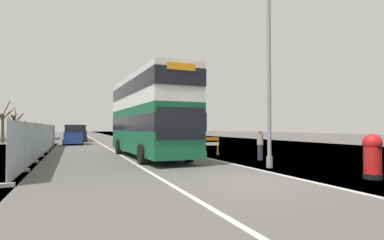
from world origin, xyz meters
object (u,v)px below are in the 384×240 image
at_px(double_decker_bus, 149,115).
at_px(car_oncoming_near, 73,135).
at_px(car_receding_far, 79,133).
at_px(lamppost_foreground, 269,80).
at_px(car_receding_mid, 78,134).
at_px(red_pillar_postbox, 372,154).
at_px(roadworks_barrier, 207,144).
at_px(pedestrian_at_kerb, 260,145).

height_order(double_decker_bus, car_oncoming_near, double_decker_bus).
height_order(car_oncoming_near, car_receding_far, car_oncoming_near).
bearing_deg(lamppost_foreground, double_decker_bus, 120.66).
bearing_deg(lamppost_foreground, car_oncoming_near, 109.60).
distance_m(car_receding_mid, car_receding_far, 6.13).
xyz_separation_m(double_decker_bus, car_receding_mid, (-3.66, 24.22, -1.58)).
height_order(red_pillar_postbox, roadworks_barrier, red_pillar_postbox).
height_order(lamppost_foreground, car_receding_far, lamppost_foreground).
xyz_separation_m(car_receding_mid, car_receding_far, (0.20, 6.13, -0.06)).
xyz_separation_m(car_oncoming_near, pedestrian_at_kerb, (9.68, -20.35, -0.14)).
bearing_deg(pedestrian_at_kerb, lamppost_foreground, -116.60).
bearing_deg(car_receding_mid, red_pillar_postbox, -75.18).
distance_m(double_decker_bus, red_pillar_postbox, 12.02).
bearing_deg(double_decker_bus, red_pillar_postbox, -62.29).
xyz_separation_m(roadworks_barrier, car_receding_mid, (-7.55, 24.27, 0.29)).
height_order(double_decker_bus, lamppost_foreground, lamppost_foreground).
distance_m(double_decker_bus, car_receding_far, 30.59).
bearing_deg(roadworks_barrier, car_receding_far, 103.59).
bearing_deg(car_receding_mid, roadworks_barrier, -72.73).
distance_m(car_receding_far, pedestrian_at_kerb, 35.33).
relative_size(double_decker_bus, lamppost_foreground, 1.31).
relative_size(lamppost_foreground, red_pillar_postbox, 5.27).
relative_size(lamppost_foreground, car_receding_far, 2.18).
bearing_deg(pedestrian_at_kerb, car_receding_far, 104.53).
xyz_separation_m(lamppost_foreground, car_oncoming_near, (-8.26, 23.20, -2.96)).
xyz_separation_m(roadworks_barrier, car_receding_far, (-7.35, 30.40, 0.23)).
xyz_separation_m(lamppost_foreground, red_pillar_postbox, (1.56, -3.83, -3.07)).
bearing_deg(red_pillar_postbox, car_receding_mid, 104.82).
height_order(red_pillar_postbox, pedestrian_at_kerb, pedestrian_at_kerb).
xyz_separation_m(double_decker_bus, pedestrian_at_kerb, (5.40, -3.86, -1.76)).
relative_size(red_pillar_postbox, car_oncoming_near, 0.36).
relative_size(double_decker_bus, car_receding_far, 2.87).
xyz_separation_m(red_pillar_postbox, pedestrian_at_kerb, (-0.14, 6.68, -0.03)).
height_order(car_oncoming_near, car_receding_mid, car_receding_mid).
distance_m(red_pillar_postbox, pedestrian_at_kerb, 6.68).
bearing_deg(roadworks_barrier, pedestrian_at_kerb, -68.29).
xyz_separation_m(red_pillar_postbox, car_oncoming_near, (-9.82, 27.03, 0.11)).
distance_m(red_pillar_postbox, car_receding_mid, 35.94).
bearing_deg(double_decker_bus, car_oncoming_near, 104.56).
bearing_deg(red_pillar_postbox, car_oncoming_near, 109.96).
xyz_separation_m(double_decker_bus, roadworks_barrier, (3.88, -0.06, -1.87)).
relative_size(car_oncoming_near, car_receding_mid, 0.97).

